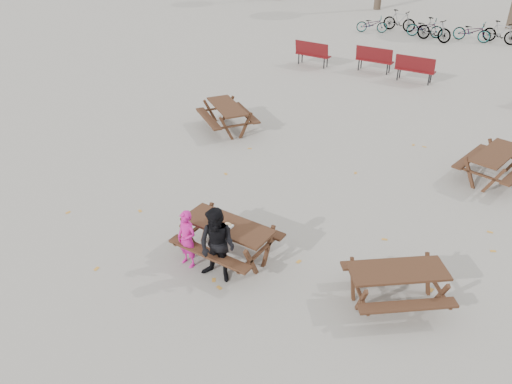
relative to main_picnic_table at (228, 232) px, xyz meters
The scene contains 13 objects.
ground 0.59m from the main_picnic_table, ahead, with size 80.00×80.00×0.00m, color gray.
main_picnic_table is the anchor object (origin of this frame).
food_tray 0.22m from the main_picnic_table, 36.40° to the right, with size 0.18×0.11×0.04m, color white.
bread_roll 0.26m from the main_picnic_table, 36.40° to the right, with size 0.14×0.06×0.05m, color tan.
soda_bottle 0.33m from the main_picnic_table, 124.16° to the right, with size 0.07×0.07×0.17m.
child 0.80m from the main_picnic_table, 128.61° to the right, with size 0.44×0.29×1.21m, color #CF1989.
adult 0.70m from the main_picnic_table, 69.51° to the right, with size 0.74×0.57×1.52m, color black.
picnic_table_east 3.27m from the main_picnic_table, 10.08° to the left, with size 1.67×1.34×0.72m, color #392015, non-canonical shape.
picnic_table_north 6.31m from the main_picnic_table, 126.39° to the left, with size 1.80×1.45×0.78m, color #392015, non-canonical shape.
picnic_table_far 7.24m from the main_picnic_table, 59.23° to the left, with size 1.76×1.42×0.76m, color #392015, non-canonical shape.
park_bench_row 12.78m from the main_picnic_table, 93.61° to the left, with size 10.45×1.15×1.03m.
bicycle_row 20.23m from the main_picnic_table, 95.29° to the left, with size 7.78×2.31×1.10m.
fallen_leaves 2.62m from the main_picnic_table, 78.69° to the left, with size 11.00×11.00×0.01m, color gold, non-canonical shape.
Camera 1 is at (4.83, -6.31, 6.23)m, focal length 35.00 mm.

